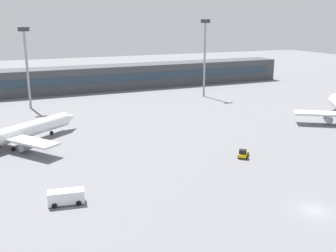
{
  "coord_description": "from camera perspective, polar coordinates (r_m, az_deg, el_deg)",
  "views": [
    {
      "loc": [
        -39.5,
        -37.97,
        26.31
      ],
      "look_at": [
        -5.21,
        40.0,
        3.0
      ],
      "focal_mm": 42.03,
      "sensor_mm": 36.0,
      "label": 1
    }
  ],
  "objects": [
    {
      "name": "terminal_building",
      "position": [
        153.72,
        -8.67,
        6.97
      ],
      "size": [
        147.72,
        12.13,
        9.0
      ],
      "color": "#3F4247",
      "rests_on": "ground_plane"
    },
    {
      "name": "baggage_tug_yellow",
      "position": [
        78.66,
        10.86,
        -3.91
      ],
      "size": [
        3.5,
        3.69,
        1.75
      ],
      "color": "#F2B20C",
      "rests_on": "ground_plane"
    },
    {
      "name": "floodlight_tower_east",
      "position": [
        136.67,
        5.35,
        10.53
      ],
      "size": [
        3.2,
        0.8,
        26.13
      ],
      "color": "gray",
      "rests_on": "ground_plane"
    },
    {
      "name": "floodlight_tower_west",
      "position": [
        124.45,
        -19.82,
        8.73
      ],
      "size": [
        3.2,
        0.8,
        23.98
      ],
      "color": "gray",
      "rests_on": "ground_plane"
    },
    {
      "name": "ground_plane",
      "position": [
        91.28,
        2.99,
        -1.47
      ],
      "size": [
        400.0,
        400.0,
        0.0
      ],
      "primitive_type": "plane",
      "color": "slate"
    },
    {
      "name": "airplane_mid",
      "position": [
        88.95,
        -21.59,
        -1.12
      ],
      "size": [
        31.72,
        24.95,
        9.21
      ],
      "color": "white",
      "rests_on": "ground_plane"
    },
    {
      "name": "service_van_white",
      "position": [
        60.32,
        -14.57,
        -9.91
      ],
      "size": [
        5.44,
        2.92,
        2.08
      ],
      "color": "white",
      "rests_on": "ground_plane"
    }
  ]
}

